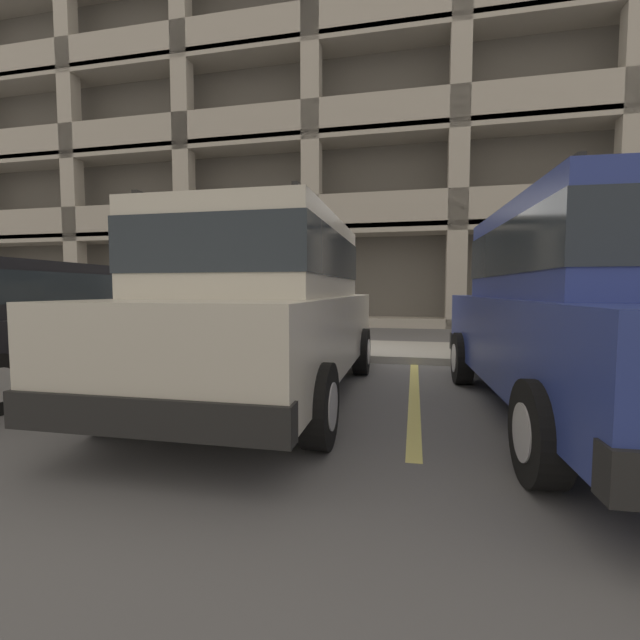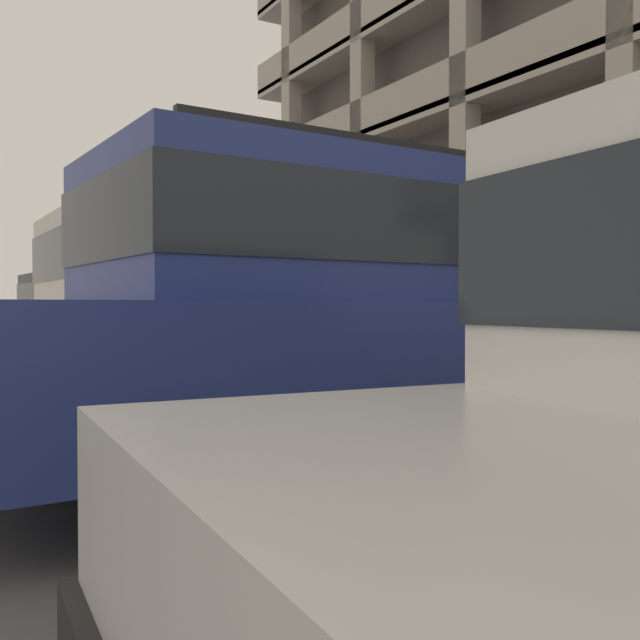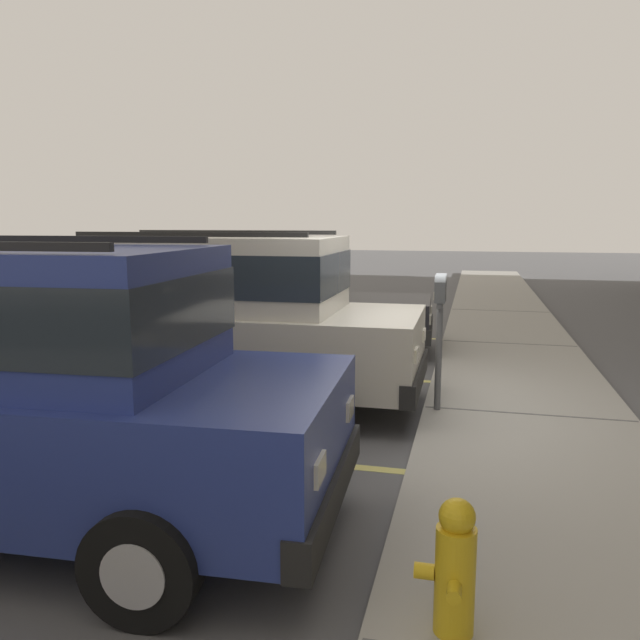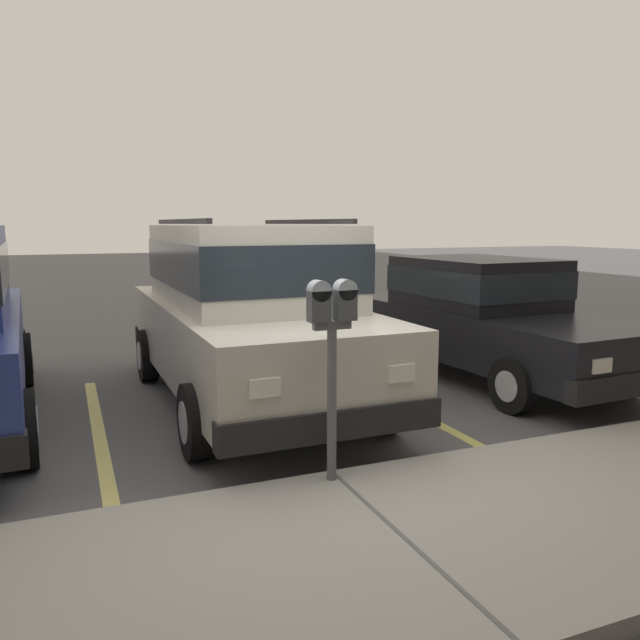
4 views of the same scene
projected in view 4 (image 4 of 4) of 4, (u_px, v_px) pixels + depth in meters
ground_plane at (321, 482)px, 4.98m from camera, size 80.00×80.00×0.10m
sidewalk at (403, 546)px, 3.77m from camera, size 40.00×2.20×0.12m
parking_stall_lines at (101, 445)px, 5.65m from camera, size 12.79×4.80×0.01m
silver_suv at (247, 306)px, 6.86m from camera, size 2.06×4.80×2.03m
red_sedan at (484, 314)px, 8.16m from camera, size 2.00×4.56×1.54m
parking_meter_near at (332, 332)px, 4.44m from camera, size 0.35×0.12×1.48m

